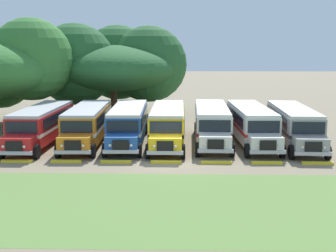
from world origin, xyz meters
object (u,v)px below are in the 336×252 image
at_px(parked_bus_slot_0, 42,123).
at_px(parked_bus_slot_1, 88,123).
at_px(parked_bus_slot_4, 212,122).
at_px(broad_shade_tree, 114,65).
at_px(parked_bus_slot_2, 128,123).
at_px(parked_bus_slot_5, 251,123).
at_px(parked_bus_slot_3, 168,123).
at_px(parked_bus_slot_6, 294,124).

xyz_separation_m(parked_bus_slot_0, parked_bus_slot_1, (3.53, 0.34, 0.00)).
height_order(parked_bus_slot_4, broad_shade_tree, broad_shade_tree).
xyz_separation_m(parked_bus_slot_1, parked_bus_slot_2, (3.18, 0.21, 0.00)).
height_order(parked_bus_slot_5, broad_shade_tree, broad_shade_tree).
distance_m(parked_bus_slot_3, parked_bus_slot_4, 3.53).
xyz_separation_m(parked_bus_slot_5, broad_shade_tree, (-12.79, 13.55, 3.96)).
bearing_deg(parked_bus_slot_5, parked_bus_slot_3, -88.82).
xyz_separation_m(parked_bus_slot_0, parked_bus_slot_2, (6.71, 0.55, 0.00)).
bearing_deg(parked_bus_slot_4, parked_bus_slot_3, -78.97).
bearing_deg(parked_bus_slot_5, parked_bus_slot_0, -89.62).
distance_m(parked_bus_slot_0, parked_bus_slot_4, 13.34).
height_order(parked_bus_slot_2, parked_bus_slot_4, same).
height_order(parked_bus_slot_2, parked_bus_slot_6, same).
bearing_deg(parked_bus_slot_3, parked_bus_slot_2, -93.91).
bearing_deg(parked_bus_slot_1, parked_bus_slot_5, 89.84).
distance_m(parked_bus_slot_0, parked_bus_slot_5, 16.41).
height_order(parked_bus_slot_1, parked_bus_slot_4, same).
bearing_deg(parked_bus_slot_2, parked_bus_slot_6, 87.56).
relative_size(parked_bus_slot_1, parked_bus_slot_2, 1.00).
xyz_separation_m(parked_bus_slot_5, parked_bus_slot_6, (3.22, -0.36, 0.00)).
bearing_deg(parked_bus_slot_3, parked_bus_slot_5, 93.47).
bearing_deg(broad_shade_tree, parked_bus_slot_0, -104.22).
bearing_deg(parked_bus_slot_0, parked_bus_slot_2, 95.57).
xyz_separation_m(parked_bus_slot_0, parked_bus_slot_3, (9.83, 0.33, 0.00)).
bearing_deg(parked_bus_slot_2, parked_bus_slot_1, -87.68).
relative_size(parked_bus_slot_0, parked_bus_slot_2, 1.00).
height_order(parked_bus_slot_1, parked_bus_slot_3, same).
bearing_deg(parked_bus_slot_0, broad_shade_tree, 166.64).
distance_m(parked_bus_slot_1, parked_bus_slot_4, 9.80).
relative_size(parked_bus_slot_2, broad_shade_tree, 0.68).
height_order(parked_bus_slot_1, broad_shade_tree, broad_shade_tree).
distance_m(parked_bus_slot_1, parked_bus_slot_2, 3.19).
height_order(parked_bus_slot_0, parked_bus_slot_4, same).
height_order(parked_bus_slot_2, parked_bus_slot_3, same).
bearing_deg(broad_shade_tree, parked_bus_slot_3, -65.90).
relative_size(parked_bus_slot_2, parked_bus_slot_6, 1.00).
xyz_separation_m(parked_bus_slot_4, parked_bus_slot_5, (3.09, -0.22, 0.00)).
xyz_separation_m(parked_bus_slot_2, broad_shade_tree, (-3.10, 13.69, 3.96)).
height_order(parked_bus_slot_1, parked_bus_slot_6, same).
bearing_deg(parked_bus_slot_5, parked_bus_slot_1, -90.47).
height_order(parked_bus_slot_1, parked_bus_slot_2, same).
xyz_separation_m(parked_bus_slot_2, parked_bus_slot_6, (12.91, -0.22, 0.00)).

